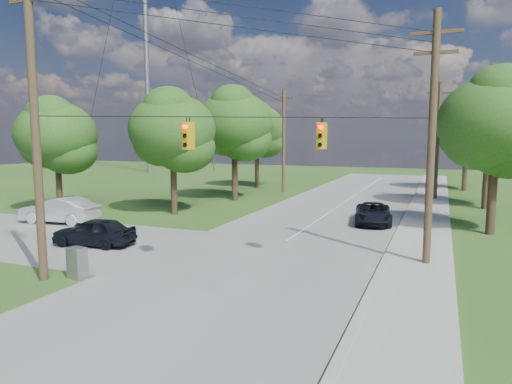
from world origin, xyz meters
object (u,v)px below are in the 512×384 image
at_px(pole_sw, 35,115).
at_px(car_main_north, 373,213).
at_px(pole_north_w, 284,140).
at_px(car_cross_silver, 59,210).
at_px(control_cabinet, 77,263).
at_px(pole_north_e, 438,140).
at_px(pole_ne, 432,136).
at_px(car_cross_dark, 94,232).

distance_m(pole_sw, car_main_north, 19.85).
xyz_separation_m(pole_north_w, car_cross_silver, (-7.82, -20.70, -4.28)).
xyz_separation_m(car_cross_silver, control_cabinet, (9.32, -8.30, -0.24)).
relative_size(pole_sw, car_cross_silver, 2.41).
distance_m(car_cross_silver, control_cabinet, 12.48).
relative_size(pole_sw, pole_north_e, 1.20).
height_order(pole_ne, control_cabinet, pole_ne).
relative_size(pole_ne, car_cross_silver, 2.11).
distance_m(pole_ne, pole_north_e, 22.00).
bearing_deg(pole_sw, pole_north_w, 90.77).
bearing_deg(pole_ne, car_cross_silver, 176.57).
height_order(pole_north_e, pole_north_w, same).
bearing_deg(pole_sw, control_cabinet, 28.61).
bearing_deg(car_main_north, car_cross_silver, -167.18).
bearing_deg(car_cross_silver, control_cabinet, 42.15).
height_order(pole_ne, car_cross_silver, pole_ne).
relative_size(pole_sw, pole_north_w, 1.20).
bearing_deg(control_cabinet, pole_ne, 38.53).
xyz_separation_m(pole_sw, car_main_north, (10.10, 16.16, -5.55)).
bearing_deg(pole_north_e, car_main_north, -104.20).
bearing_deg(pole_north_e, car_cross_dark, -122.17).
xyz_separation_m(car_cross_silver, car_main_north, (18.32, 7.26, -0.18)).
height_order(car_cross_dark, car_main_north, car_cross_dark).
bearing_deg(pole_sw, pole_north_e, 65.48).
xyz_separation_m(car_cross_dark, car_cross_silver, (-6.24, 3.91, 0.12)).
distance_m(car_cross_dark, car_cross_silver, 7.36).
height_order(car_main_north, control_cabinet, car_main_north).
relative_size(pole_ne, car_main_north, 2.25).
bearing_deg(car_cross_silver, pole_north_w, 153.13).
xyz_separation_m(pole_ne, car_main_north, (-3.40, 8.56, -4.79)).
bearing_deg(car_main_north, pole_north_e, 67.00).
bearing_deg(car_main_north, car_cross_dark, -146.05).
distance_m(car_cross_dark, control_cabinet, 5.37).
bearing_deg(pole_ne, pole_north_w, 122.29).
bearing_deg(pole_north_w, control_cabinet, -87.04).
bearing_deg(pole_north_w, car_cross_dark, -93.67).
bearing_deg(car_cross_silver, pole_north_e, 127.45).
relative_size(pole_ne, pole_north_w, 1.05).
bearing_deg(pole_ne, car_cross_dark, -170.45).
distance_m(pole_north_e, car_cross_dark, 29.40).
distance_m(pole_sw, control_cabinet, 5.76).
height_order(pole_sw, pole_north_w, pole_sw).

